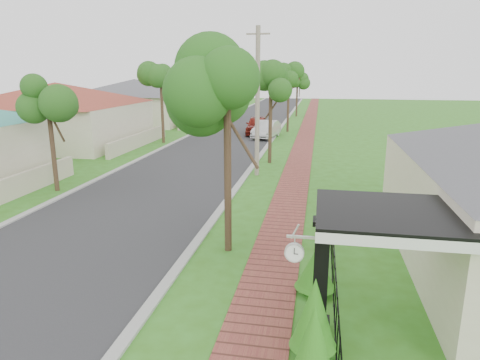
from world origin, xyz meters
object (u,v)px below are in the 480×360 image
Objects in this scene: near_tree at (227,97)px; utility_pole at (257,102)px; parked_car_red at (257,125)px; station_clock at (295,251)px; parked_car_white at (266,130)px; porch_post at (320,282)px.

utility_pole is (-0.58, 9.96, -0.84)m from near_tree.
station_clock is (5.03, -29.22, 1.16)m from parked_car_red.
parked_car_red is 1.09× the size of parked_car_white.
parked_car_red is at bearing 99.76° from station_clock.
parked_car_white is (-4.50, 26.88, -0.42)m from porch_post.
utility_pole reaches higher than parked_car_red.
utility_pole is (1.14, -13.14, 3.15)m from parked_car_white.
parked_car_red is at bearing 96.31° from near_tree.
parked_car_white is 13.56m from utility_pole.
parked_car_red is 0.61× the size of utility_pole.
parked_car_red is at bearing 126.92° from parked_car_white.
parked_car_red reaches higher than parked_car_white.
porch_post is at bearing 37.34° from station_clock.
parked_car_red is (-5.55, 28.82, -0.33)m from porch_post.
near_tree reaches higher than parked_car_red.
parked_car_white is (1.05, -1.94, -0.09)m from parked_car_red.
utility_pole is (2.19, -15.08, 3.06)m from parked_car_red.
near_tree is at bearing -77.27° from parked_car_white.
near_tree is at bearing -86.69° from utility_pole.
parked_car_red is 2.21m from parked_car_white.
porch_post is 27.26m from parked_car_white.
near_tree is (1.72, -23.11, 3.99)m from parked_car_white.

